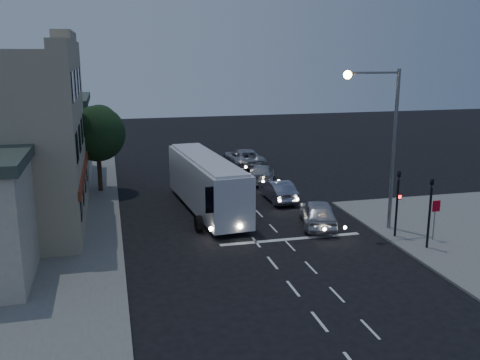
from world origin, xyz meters
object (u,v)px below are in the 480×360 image
object	(u,v)px
car_sedan_a	(278,190)
traffic_signal_side	(430,205)
street_tree	(97,131)
car_suv	(318,213)
regulatory_sign	(435,214)
traffic_signal_main	(398,196)
tour_bus	(206,182)
streetlight	(384,131)
car_sedan_b	(261,173)
car_sedan_c	(244,158)

from	to	relation	value
car_sedan_a	traffic_signal_side	bearing A→B (deg)	112.48
street_tree	car_sedan_a	bearing A→B (deg)	-24.26
car_suv	regulatory_sign	size ratio (longest dim) A/B	2.12
street_tree	traffic_signal_main	bearing A→B (deg)	-42.03
traffic_signal_main	car_sedan_a	bearing A→B (deg)	113.71
regulatory_sign	car_suv	bearing A→B (deg)	141.23
car_sedan_a	traffic_signal_main	xyz separation A→B (m)	(3.90, -8.88, 1.70)
tour_bus	regulatory_sign	distance (m)	13.88
regulatory_sign	streetlight	bearing A→B (deg)	128.75
regulatory_sign	streetlight	world-z (taller)	streetlight
car_sedan_a	car_sedan_b	size ratio (longest dim) A/B	0.92
car_sedan_c	traffic_signal_main	bearing A→B (deg)	99.09
car_suv	traffic_signal_main	distance (m)	4.78
car_sedan_a	car_sedan_b	world-z (taller)	car_sedan_a
car_sedan_b	street_tree	world-z (taller)	street_tree
car_sedan_c	regulatory_sign	world-z (taller)	regulatory_sign
car_sedan_c	regulatory_sign	bearing A→B (deg)	103.04
tour_bus	car_suv	xyz separation A→B (m)	(5.79, -4.66, -1.11)
regulatory_sign	car_sedan_c	bearing A→B (deg)	103.62
tour_bus	car_suv	size ratio (longest dim) A/B	2.49
car_sedan_b	traffic_signal_side	bearing A→B (deg)	123.29
tour_bus	car_suv	world-z (taller)	tour_bus
car_sedan_a	traffic_signal_main	world-z (taller)	traffic_signal_main
car_sedan_b	street_tree	bearing A→B (deg)	19.70
traffic_signal_side	street_tree	world-z (taller)	street_tree
tour_bus	traffic_signal_side	world-z (taller)	traffic_signal_side
tour_bus	car_sedan_b	world-z (taller)	tour_bus
traffic_signal_side	streetlight	size ratio (longest dim) A/B	0.46
car_sedan_a	regulatory_sign	world-z (taller)	regulatory_sign
tour_bus	streetlight	world-z (taller)	streetlight
street_tree	car_sedan_c	bearing A→B (deg)	25.66
car_sedan_c	streetlight	world-z (taller)	streetlight
car_sedan_a	tour_bus	bearing A→B (deg)	12.48
tour_bus	street_tree	xyz separation A→B (m)	(-6.69, 6.57, 2.59)
car_sedan_c	regulatory_sign	size ratio (longest dim) A/B	2.69
tour_bus	street_tree	bearing A→B (deg)	130.15
car_sedan_b	car_sedan_c	distance (m)	5.78
tour_bus	car_sedan_a	xyz separation A→B (m)	(5.22, 1.20, -1.18)
car_sedan_b	streetlight	xyz separation A→B (m)	(3.23, -12.99, 5.04)
car_suv	car_sedan_a	size ratio (longest dim) A/B	1.07
car_suv	street_tree	bearing A→B (deg)	-27.05
car_sedan_b	car_sedan_c	bearing A→B (deg)	-71.56
tour_bus	car_sedan_b	bearing A→B (deg)	44.73
car_suv	car_sedan_c	xyz separation A→B (m)	(-0.11, 17.17, 0.03)
tour_bus	car_sedan_c	xyz separation A→B (m)	(5.67, 12.51, -1.08)
traffic_signal_main	traffic_signal_side	world-z (taller)	same
tour_bus	streetlight	xyz separation A→B (m)	(8.86, -6.26, 3.83)
tour_bus	traffic_signal_side	distance (m)	13.78
car_sedan_a	traffic_signal_side	distance (m)	11.91
car_suv	regulatory_sign	bearing A→B (deg)	156.15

